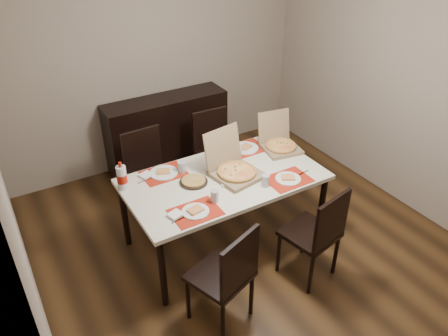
{
  "coord_description": "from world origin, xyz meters",
  "views": [
    {
      "loc": [
        -1.87,
        -2.72,
        2.93
      ],
      "look_at": [
        -0.16,
        0.15,
        0.85
      ],
      "focal_mm": 35.0,
      "sensor_mm": 36.0,
      "label": 1
    }
  ],
  "objects": [
    {
      "name": "soda_bottle",
      "position": [
        -1.01,
        0.44,
        0.86
      ],
      "size": [
        0.09,
        0.09,
        0.27
      ],
      "color": "silver",
      "rests_on": "dining_table"
    },
    {
      "name": "chair_far_left",
      "position": [
        -0.58,
        0.98,
        0.51
      ],
      "size": [
        0.44,
        0.44,
        0.93
      ],
      "color": "black",
      "rests_on": "ground"
    },
    {
      "name": "pizza_box_center",
      "position": [
        -0.06,
        0.13,
        0.81
      ],
      "size": [
        0.47,
        0.51,
        0.4
      ],
      "color": "#836A4B",
      "rests_on": "dining_table"
    },
    {
      "name": "dip_bowl",
      "position": [
        -0.04,
        0.3,
        0.76
      ],
      "size": [
        0.13,
        0.13,
        0.03
      ],
      "primitive_type": "imported",
      "rotation": [
        0.0,
        0.0,
        -0.22
      ],
      "color": "white",
      "rests_on": "dining_table"
    },
    {
      "name": "dining_table",
      "position": [
        -0.16,
        0.15,
        0.68
      ],
      "size": [
        1.8,
        1.0,
        0.75
      ],
      "color": "beige",
      "rests_on": "ground"
    },
    {
      "name": "setting_near_right",
      "position": [
        0.25,
        -0.18,
        0.77
      ],
      "size": [
        0.53,
        0.3,
        0.11
      ],
      "color": "#B61E0C",
      "rests_on": "dining_table"
    },
    {
      "name": "room_walls",
      "position": [
        0.0,
        0.43,
        1.73
      ],
      "size": [
        3.84,
        4.02,
        2.62
      ],
      "color": "gray",
      "rests_on": "ground"
    },
    {
      "name": "ground",
      "position": [
        0.0,
        0.0,
        -0.01
      ],
      "size": [
        3.8,
        4.0,
        0.02
      ],
      "primitive_type": "cube",
      "color": "#452C15",
      "rests_on": "ground"
    },
    {
      "name": "napkin_loose",
      "position": [
        -0.19,
        0.05,
        0.76
      ],
      "size": [
        0.14,
        0.14,
        0.02
      ],
      "primitive_type": "cube",
      "rotation": [
        0.0,
        0.0,
        1.31
      ],
      "color": "white",
      "rests_on": "dining_table"
    },
    {
      "name": "pizza_box_right",
      "position": [
        0.6,
        0.32,
        0.81
      ],
      "size": [
        0.4,
        0.44,
        0.35
      ],
      "color": "#836A4B",
      "rests_on": "dining_table"
    },
    {
      "name": "setting_far_left",
      "position": [
        -0.58,
        0.47,
        0.77
      ],
      "size": [
        0.47,
        0.3,
        0.11
      ],
      "color": "#B61E0C",
      "rests_on": "dining_table"
    },
    {
      "name": "faina_plate",
      "position": [
        -0.44,
        0.21,
        0.76
      ],
      "size": [
        0.26,
        0.26,
        0.03
      ],
      "color": "black",
      "rests_on": "dining_table"
    },
    {
      "name": "chair_near_left",
      "position": [
        -0.64,
        -0.7,
        0.51
      ],
      "size": [
        0.54,
        0.54,
        0.93
      ],
      "color": "black",
      "rests_on": "ground"
    },
    {
      "name": "chair_near_right",
      "position": [
        0.27,
        -0.68,
        0.51
      ],
      "size": [
        0.5,
        0.5,
        0.93
      ],
      "color": "black",
      "rests_on": "ground"
    },
    {
      "name": "setting_near_left",
      "position": [
        -0.59,
        -0.16,
        0.77
      ],
      "size": [
        0.47,
        0.3,
        0.11
      ],
      "color": "#B61E0C",
      "rests_on": "dining_table"
    },
    {
      "name": "setting_far_right",
      "position": [
        0.26,
        0.46,
        0.77
      ],
      "size": [
        0.46,
        0.3,
        0.11
      ],
      "color": "#B61E0C",
      "rests_on": "dining_table"
    },
    {
      "name": "chair_far_right",
      "position": [
        0.25,
        1.04,
        0.51
      ],
      "size": [
        0.44,
        0.44,
        0.93
      ],
      "color": "black",
      "rests_on": "ground"
    },
    {
      "name": "sideboard",
      "position": [
        0.0,
        1.78,
        0.45
      ],
      "size": [
        1.5,
        0.4,
        0.9
      ],
      "primitive_type": "cube",
      "color": "black",
      "rests_on": "ground"
    }
  ]
}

